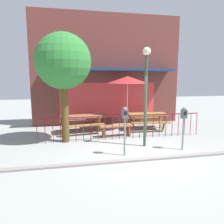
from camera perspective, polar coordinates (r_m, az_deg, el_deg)
The scene contains 12 objects.
ground at distance 7.20m, azimuth 6.50°, elevation -10.88°, with size 40.00×40.00×0.00m, color gray.
pub_storefront at distance 11.70m, azimuth -1.14°, elevation 10.93°, with size 7.85×1.47×5.73m.
patio_fence_front at distance 8.68m, azimuth 2.88°, elevation -2.86°, with size 6.61×0.04×0.97m.
picnic_table_left at distance 9.80m, azimuth -8.05°, elevation -1.89°, with size 1.95×1.57×0.79m.
picnic_table_right at distance 10.42m, azimuth 9.29°, elevation -1.28°, with size 1.88×1.47×0.79m.
patio_umbrella at distance 10.28m, azimuth 4.12°, elevation 8.39°, with size 1.96×1.96×2.53m.
patio_bench at distance 9.11m, azimuth 1.14°, elevation -4.30°, with size 1.42×0.42×0.48m.
parking_meter_near at distance 6.72m, azimuth 3.40°, elevation -1.66°, with size 0.18×0.17×1.55m.
parking_meter_far at distance 7.66m, azimuth 18.40°, elevation -1.31°, with size 0.18×0.17×1.47m.
street_tree at distance 8.31m, azimuth -12.73°, elevation 12.64°, with size 2.06×2.06×4.08m.
street_lamp at distance 7.65m, azimuth 8.94°, elevation 7.88°, with size 0.28×0.28×3.47m.
curb_edge at distance 6.70m, azimuth 8.06°, elevation -12.47°, with size 10.98×0.20×0.11m, color gray.
Camera 1 is at (-2.15, -6.43, 2.43)m, focal length 34.72 mm.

